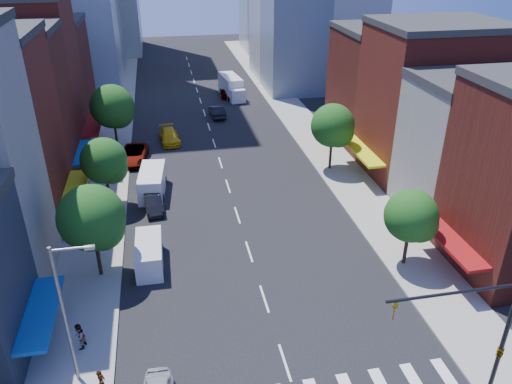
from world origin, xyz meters
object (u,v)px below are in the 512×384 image
Objects in this scene: parked_car_third at (134,155)px; box_truck at (231,87)px; pedestrian_far at (79,337)px; cargo_van_far at (152,183)px; pedestrian_near at (102,382)px; parked_car_rear at (149,176)px; taxi at (169,136)px; traffic_car_oncoming at (217,111)px; traffic_car_far at (226,92)px; parked_car_second at (153,203)px; cargo_van_near at (149,255)px.

box_truck reaches higher than parked_car_third.
pedestrian_far is at bearing -88.01° from parked_car_third.
cargo_van_far is at bearing -174.15° from pedestrian_far.
parked_car_rear is at bearing 0.67° from pedestrian_near.
box_truck reaches higher than pedestrian_near.
cargo_van_far is 13.88m from taxi.
parked_car_rear is 27.02m from pedestrian_near.
traffic_car_oncoming reaches higher than traffic_car_far.
pedestrian_near reaches higher than traffic_car_oncoming.
taxi reaches higher than parked_car_second.
parked_car_second is at bearing 75.94° from traffic_car_far.
box_truck reaches higher than traffic_car_oncoming.
traffic_car_far is at bearing 75.36° from cargo_van_far.
parked_car_second is at bearing -83.88° from cargo_van_far.
parked_car_rear is 23.45m from pedestrian_far.
taxi is at bearing -172.68° from pedestrian_far.
pedestrian_near is at bearing -103.29° from taxi.
parked_car_third is 5.99m from parked_car_rear.
taxi is (2.18, 13.70, -0.43)m from cargo_van_far.
cargo_van_far is at bearing -0.67° from pedestrian_near.
cargo_van_near reaches higher than pedestrian_far.
traffic_car_oncoming reaches higher than parked_car_second.
box_truck reaches higher than parked_car_rear.
box_truck is at bearing 63.92° from parked_car_second.
pedestrian_near is 0.95× the size of pedestrian_far.
traffic_car_oncoming is at bearing -179.33° from pedestrian_far.
traffic_car_oncoming is at bearing -8.29° from pedestrian_near.
traffic_car_far is (9.55, 17.71, -0.06)m from taxi.
traffic_car_oncoming is 44.59m from pedestrian_far.
box_truck is at bearing 53.83° from taxi.
parked_car_third is 1.00× the size of cargo_van_far.
box_truck is 4.85× the size of pedestrian_near.
pedestrian_near reaches higher than parked_car_third.
cargo_van_near is (-0.37, -9.06, 0.32)m from parked_car_second.
parked_car_second is at bearing -176.51° from pedestrian_far.
traffic_car_far is (11.71, 34.65, -0.01)m from parked_car_second.
cargo_van_near is at bearing 170.79° from pedestrian_far.
taxi is 34.73m from pedestrian_far.
pedestrian_far is (-13.71, -42.43, 0.25)m from traffic_car_oncoming.
pedestrian_far is (-17.16, -51.60, -0.47)m from box_truck.
traffic_car_oncoming is at bearing 64.16° from parked_car_second.
box_truck reaches higher than cargo_van_near.
cargo_van_near is at bearing -78.31° from parked_car_third.
traffic_car_oncoming reaches higher than taxi.
traffic_car_far is 2.35× the size of pedestrian_far.
taxi is at bearing 84.57° from parked_car_rear.
traffic_car_far is 2.48× the size of pedestrian_near.
parked_car_second is 2.61× the size of pedestrian_near.
cargo_van_near is at bearing 69.71° from traffic_car_oncoming.
cargo_van_far is at bearing 62.67° from traffic_car_oncoming.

